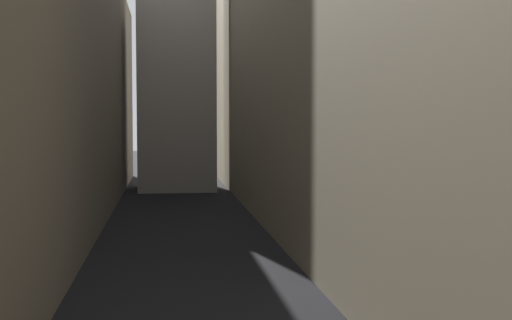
{
  "coord_description": "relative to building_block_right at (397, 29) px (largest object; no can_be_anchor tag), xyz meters",
  "views": [
    {
      "loc": [
        -1.21,
        12.84,
        7.45
      ],
      "look_at": [
        0.0,
        21.82,
        6.92
      ],
      "focal_mm": 47.31,
      "sensor_mm": 36.0,
      "label": 1
    }
  ],
  "objects": [
    {
      "name": "building_block_right",
      "position": [
        0.0,
        0.0,
        0.0
      ],
      "size": [
        12.73,
        108.0,
        25.25
      ],
      "primitive_type": "cube",
      "color": "gray",
      "rests_on": "ground"
    },
    {
      "name": "ground_plane",
      "position": [
        -11.87,
        -2.0,
        -12.62
      ],
      "size": [
        264.0,
        264.0,
        0.0
      ],
      "primitive_type": "plane",
      "color": "black"
    }
  ]
}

